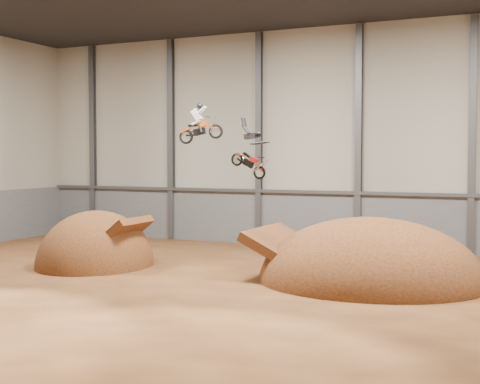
% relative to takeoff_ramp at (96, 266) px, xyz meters
% --- Properties ---
extents(floor, '(40.00, 40.00, 0.00)m').
position_rel_takeoff_ramp_xyz_m(floor, '(7.81, -3.05, 0.00)').
color(floor, '#442512').
rests_on(floor, ground).
extents(back_wall, '(40.00, 0.10, 14.00)m').
position_rel_takeoff_ramp_xyz_m(back_wall, '(7.81, 11.95, 7.00)').
color(back_wall, '#9F9A8D').
rests_on(back_wall, ground).
extents(lower_band_back, '(39.80, 0.18, 3.50)m').
position_rel_takeoff_ramp_xyz_m(lower_band_back, '(7.81, 11.85, 1.75)').
color(lower_band_back, slate).
rests_on(lower_band_back, ground).
extents(steel_rail, '(39.80, 0.35, 0.20)m').
position_rel_takeoff_ramp_xyz_m(steel_rail, '(7.81, 11.70, 3.55)').
color(steel_rail, '#47494F').
rests_on(steel_rail, lower_band_back).
extents(steel_column_0, '(0.40, 0.36, 13.90)m').
position_rel_takeoff_ramp_xyz_m(steel_column_0, '(-8.85, 11.75, 7.00)').
color(steel_column_0, '#47494F').
rests_on(steel_column_0, ground).
extents(steel_column_1, '(0.40, 0.36, 13.90)m').
position_rel_takeoff_ramp_xyz_m(steel_column_1, '(-2.19, 11.75, 7.00)').
color(steel_column_1, '#47494F').
rests_on(steel_column_1, ground).
extents(steel_column_2, '(0.40, 0.36, 13.90)m').
position_rel_takeoff_ramp_xyz_m(steel_column_2, '(4.48, 11.75, 7.00)').
color(steel_column_2, '#47494F').
rests_on(steel_column_2, ground).
extents(steel_column_3, '(0.40, 0.36, 13.90)m').
position_rel_takeoff_ramp_xyz_m(steel_column_3, '(11.15, 11.75, 7.00)').
color(steel_column_3, '#47494F').
rests_on(steel_column_3, ground).
extents(steel_column_4, '(0.40, 0.36, 13.90)m').
position_rel_takeoff_ramp_xyz_m(steel_column_4, '(17.81, 11.75, 7.00)').
color(steel_column_4, '#47494F').
rests_on(steel_column_4, ground).
extents(takeoff_ramp, '(5.89, 6.80, 5.89)m').
position_rel_takeoff_ramp_xyz_m(takeoff_ramp, '(0.00, 0.00, 0.00)').
color(takeoff_ramp, '#3E1F0F').
rests_on(takeoff_ramp, ground).
extents(landing_ramp, '(10.44, 9.23, 6.02)m').
position_rel_takeoff_ramp_xyz_m(landing_ramp, '(14.39, 1.34, 0.00)').
color(landing_ramp, '#3E1F0F').
rests_on(landing_ramp, ground).
extents(fmx_rider_a, '(2.73, 1.38, 2.43)m').
position_rel_takeoff_ramp_xyz_m(fmx_rider_a, '(5.78, 1.15, 7.62)').
color(fmx_rider_a, '#CE4508').
extents(fmx_rider_b, '(3.36, 1.04, 3.14)m').
position_rel_takeoff_ramp_xyz_m(fmx_rider_b, '(8.90, -0.47, 6.20)').
color(fmx_rider_b, '#B02917').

